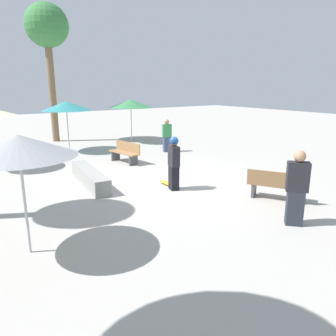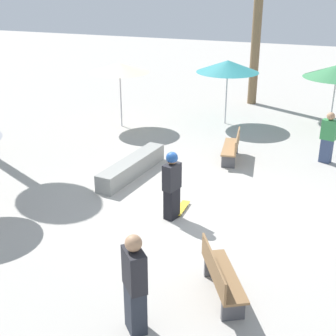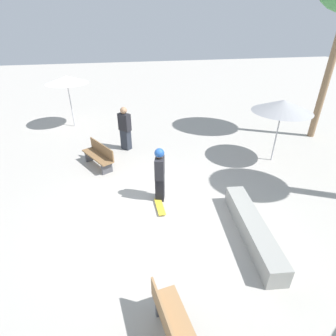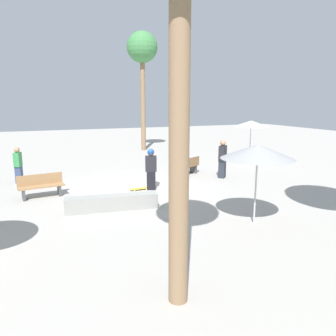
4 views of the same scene
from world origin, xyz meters
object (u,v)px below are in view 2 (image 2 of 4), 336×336
Objects in this scene: skateboard at (181,208)px; bystander_watching at (328,138)px; shade_umbrella_cream at (120,68)px; bystander_far at (135,285)px; bench_near at (232,147)px; bench_far at (221,276)px; skater_main at (172,183)px; concrete_ledge at (132,167)px; shade_umbrella_teal at (228,66)px.

bystander_watching is at bearing -35.03° from skateboard.
shade_umbrella_cream is 11.08m from bystander_far.
bench_near and bench_far have the same top height.
skater_main is 1.06× the size of bystander_watching.
skateboard is 3.37m from bench_far.
bench_near is at bearing -6.65° from skateboard.
skater_main is 4.16m from bench_near.
bench_near is at bearing 9.49° from skater_main.
bystander_watching is (-4.97, 3.17, -0.11)m from skater_main.
skater_main is 0.70× the size of shade_umbrella_cream.
concrete_ledge is 5.79m from bench_far.
shade_umbrella_teal is (-1.71, 3.57, -0.01)m from shade_umbrella_cream.
bystander_watching is (-0.86, 2.70, 0.36)m from bench_near.
shade_umbrella_teal is at bearing 167.67° from concrete_ledge.
shade_umbrella_teal is at bearing 20.91° from skater_main.
bystander_far is (7.84, 0.29, 0.45)m from bench_near.
concrete_ledge is 1.25× the size of shade_umbrella_teal.
concrete_ledge is 3.20m from bench_near.
concrete_ledge is (-1.55, -2.02, 0.19)m from skateboard.
bystander_watching is at bearing 121.41° from bystander_far.
shade_umbrella_teal reaches higher than shade_umbrella_cream.
bystander_far reaches higher than skater_main.
shade_umbrella_cream is at bearing -172.59° from bystander_watching.
skater_main is 0.69× the size of shade_umbrella_teal.
bench_near reaches higher than concrete_ledge.
shade_umbrella_cream is 1.34× the size of bystander_far.
bystander_watching is (1.10, 7.41, -1.41)m from shade_umbrella_cream.
concrete_ledge is at bearing 162.10° from bystander_far.
skater_main is 3.81m from bystander_far.
shade_umbrella_teal is 4.97m from bystander_watching.
bench_near is 0.70× the size of shade_umbrella_cream.
bystander_far is (9.80, 4.99, -1.32)m from shade_umbrella_cream.
bystander_far is at bearing 25.16° from concrete_ledge.
bench_far is at bearing 13.62° from shade_umbrella_teal.
bystander_far is at bearing -89.64° from bystander_watching.
bench_near is at bearing 67.35° from shade_umbrella_cream.
concrete_ledge is at bearing -12.33° from shade_umbrella_teal.
bench_near reaches higher than skateboard.
bystander_far reaches higher than concrete_ledge.
skater_main is at bearing -106.66° from bystander_watching.
skateboard is at bearing 52.58° from concrete_ledge.
skater_main is 1.01× the size of bench_near.
concrete_ledge is 1.83× the size of bench_near.
bench_near is at bearing 162.11° from bench_far.
concrete_ledge is 1.92× the size of bystander_watching.
shade_umbrella_teal is 11.68m from bystander_far.
concrete_ledge is at bearing 51.83° from skateboard.
bench_near is 2.86m from bystander_watching.
skateboard is 7.41m from shade_umbrella_cream.
bench_near is at bearing -146.48° from bystander_watching.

